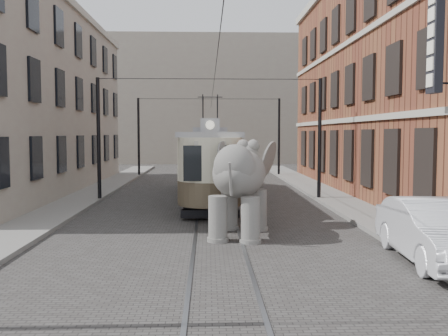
{
  "coord_description": "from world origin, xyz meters",
  "views": [
    {
      "loc": [
        -0.3,
        -18.34,
        3.32
      ],
      "look_at": [
        0.26,
        -0.9,
        2.1
      ],
      "focal_mm": 39.91,
      "sensor_mm": 36.0,
      "label": 1
    }
  ],
  "objects": [
    {
      "name": "elephant",
      "position": [
        0.71,
        -2.39,
        1.57
      ],
      "size": [
        3.89,
        5.62,
        3.13
      ],
      "primitive_type": null,
      "rotation": [
        0.0,
        0.0,
        -0.22
      ],
      "color": "#5F5D58",
      "rests_on": "ground"
    },
    {
      "name": "stucco_building",
      "position": [
        -11.0,
        10.0,
        5.0
      ],
      "size": [
        7.0,
        24.0,
        10.0
      ],
      "primitive_type": "cube",
      "color": "gray",
      "rests_on": "ground"
    },
    {
      "name": "sidewalk_right",
      "position": [
        6.0,
        0.0,
        0.07
      ],
      "size": [
        2.0,
        60.0,
        0.15
      ],
      "primitive_type": "cube",
      "color": "slate",
      "rests_on": "ground"
    },
    {
      "name": "distant_block",
      "position": [
        0.0,
        40.0,
        7.0
      ],
      "size": [
        28.0,
        10.0,
        14.0
      ],
      "primitive_type": "cube",
      "color": "gray",
      "rests_on": "ground"
    },
    {
      "name": "tram",
      "position": [
        -0.18,
        6.82,
        2.59
      ],
      "size": [
        2.77,
        13.09,
        5.19
      ],
      "primitive_type": null,
      "rotation": [
        0.0,
        0.0,
        -0.01
      ],
      "color": "beige",
      "rests_on": "ground"
    },
    {
      "name": "parked_car",
      "position": [
        5.51,
        -5.88,
        0.81
      ],
      "size": [
        2.01,
        4.98,
        1.61
      ],
      "primitive_type": "imported",
      "rotation": [
        0.0,
        0.0,
        -0.06
      ],
      "color": "silver",
      "rests_on": "ground"
    },
    {
      "name": "catenary",
      "position": [
        -0.2,
        5.0,
        3.0
      ],
      "size": [
        11.0,
        30.2,
        6.0
      ],
      "primitive_type": null,
      "color": "black",
      "rests_on": "ground"
    },
    {
      "name": "brick_building",
      "position": [
        11.0,
        9.0,
        6.0
      ],
      "size": [
        8.0,
        26.0,
        12.0
      ],
      "primitive_type": "cube",
      "color": "brown",
      "rests_on": "ground"
    },
    {
      "name": "tram_rails",
      "position": [
        0.0,
        0.0,
        0.01
      ],
      "size": [
        1.54,
        80.0,
        0.02
      ],
      "primitive_type": null,
      "color": "slate",
      "rests_on": "ground"
    },
    {
      "name": "ground",
      "position": [
        0.0,
        0.0,
        0.0
      ],
      "size": [
        120.0,
        120.0,
        0.0
      ],
      "primitive_type": "plane",
      "color": "#403E3B"
    },
    {
      "name": "sidewalk_left",
      "position": [
        -6.5,
        0.0,
        0.07
      ],
      "size": [
        2.0,
        60.0,
        0.15
      ],
      "primitive_type": "cube",
      "color": "slate",
      "rests_on": "ground"
    }
  ]
}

